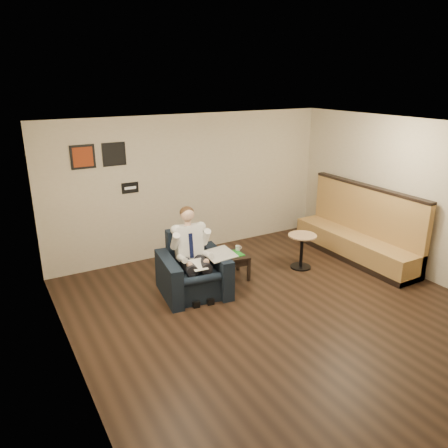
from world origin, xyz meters
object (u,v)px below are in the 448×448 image
side_table (231,266)px  smartphone (230,251)px  seated_man (196,258)px  banquette (356,224)px  green_folder (230,255)px  armchair (193,266)px  cafe_table (301,251)px  coffee_mug (238,248)px

side_table → smartphone: smartphone is taller
seated_man → banquette: bearing=5.8°
banquette → green_folder: bearing=170.7°
armchair → banquette: size_ratio=0.37×
cafe_table → smartphone: bearing=161.3°
armchair → coffee_mug: size_ratio=10.98×
side_table → cafe_table: cafe_table is taller
coffee_mug → green_folder: bearing=-155.0°
armchair → cafe_table: bearing=5.5°
coffee_mug → cafe_table: bearing=-18.0°
seated_man → green_folder: size_ratio=3.07×
side_table → coffee_mug: (0.20, 0.09, 0.27)m
seated_man → smartphone: size_ratio=9.88×
green_folder → side_table: bearing=25.0°
side_table → green_folder: (-0.03, -0.02, 0.23)m
green_folder → cafe_table: 1.45m
seated_man → green_folder: 0.93m
side_table → cafe_table: bearing=-12.0°
armchair → smartphone: size_ratio=7.45×
coffee_mug → smartphone: coffee_mug is taller
green_folder → coffee_mug: bearing=25.0°
side_table → cafe_table: (1.38, -0.29, 0.11)m
green_folder → banquette: banquette is taller
banquette → cafe_table: banquette is taller
green_folder → coffee_mug: 0.26m
cafe_table → side_table: bearing=168.0°
green_folder → banquette: 2.69m
seated_man → banquette: size_ratio=0.49×
seated_man → armchair: bearing=90.0°
side_table → green_folder: 0.23m
armchair → seated_man: size_ratio=0.75×
side_table → coffee_mug: bearing=25.0°
seated_man → side_table: (0.87, 0.35, -0.47)m
smartphone → coffee_mug: bearing=-7.1°
banquette → seated_man: bearing=178.4°
seated_man → coffee_mug: (1.07, 0.44, -0.19)m
green_folder → coffee_mug: (0.23, 0.11, 0.04)m
smartphone → green_folder: bearing=-104.0°
smartphone → cafe_table: 1.39m
side_table → smartphone: (0.07, 0.15, 0.23)m
green_folder → smartphone: green_folder is taller
coffee_mug → smartphone: (-0.12, 0.06, -0.04)m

